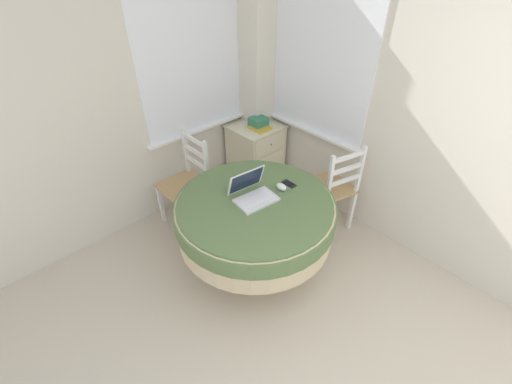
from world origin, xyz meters
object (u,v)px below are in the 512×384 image
Objects in this scene: laptop at (253,193)px; cell_phone at (289,184)px; dining_chair_near_right_window at (332,189)px; book_on_cabinet at (260,128)px; corner_cabinet at (256,154)px; round_dining_table at (255,216)px; storage_box at (258,122)px; computer_mouse at (281,187)px; dining_chair_near_back_window at (187,184)px.

laptop is 0.35m from cell_phone.
book_on_cabinet is at bearing 90.63° from dining_chair_near_right_window.
round_dining_table is at bearing -133.00° from corner_cabinet.
corner_cabinet is at bearing 91.06° from storage_box.
cell_phone is at bearing -120.20° from book_on_cabinet.
laptop is 3.56× the size of computer_mouse.
round_dining_table reaches higher than corner_cabinet.
cell_phone is 1.05m from dining_chair_near_back_window.
computer_mouse reaches higher than book_on_cabinet.
laptop is 1.76× the size of book_on_cabinet.
storage_box is at bearing 89.12° from dining_chair_near_right_window.
laptop reaches higher than round_dining_table.
dining_chair_near_right_window is at bearing -9.08° from laptop.
computer_mouse reaches higher than cell_phone.
laptop is at bearing 170.92° from dining_chair_near_right_window.
dining_chair_near_right_window is 1.01m from book_on_cabinet.
round_dining_table is 3.66× the size of laptop.
dining_chair_near_back_window reaches higher than computer_mouse.
computer_mouse is (0.26, -0.03, 0.17)m from round_dining_table.
round_dining_table is 1.26m from book_on_cabinet.
laptop reaches higher than dining_chair_near_back_window.
book_on_cabinet is at bearing 55.58° from computer_mouse.
laptop is 0.37× the size of dining_chair_near_back_window.
cell_phone is 0.13× the size of dining_chair_near_back_window.
computer_mouse is 0.10× the size of dining_chair_near_back_window.
laptop is 2.86× the size of cell_phone.
dining_chair_near_back_window reaches higher than storage_box.
cell_phone is 0.13× the size of dining_chair_near_right_window.
round_dining_table is 1.75× the size of corner_cabinet.
storage_box is 0.87× the size of book_on_cabinet.
dining_chair_near_back_window is (-0.41, 0.92, -0.28)m from cell_phone.
computer_mouse is 1.03m from dining_chair_near_back_window.
dining_chair_near_right_window reaches higher than computer_mouse.
laptop is at bearing -135.10° from storage_box.
round_dining_table is 1.35× the size of dining_chair_near_back_window.
computer_mouse is 0.10× the size of dining_chair_near_right_window.
computer_mouse is 0.50× the size of book_on_cabinet.
dining_chair_near_back_window is 4.79× the size of book_on_cabinet.
corner_cabinet is at bearing 61.03° from cell_phone.
round_dining_table is at bearing -135.04° from book_on_cabinet.
storage_box is (0.91, 0.93, 0.18)m from round_dining_table.
storage_box is at bearing 45.74° from round_dining_table.
laptop is at bearing -84.98° from dining_chair_near_back_window.
dining_chair_near_right_window is at bearing -7.86° from cell_phone.
storage_box is (0.97, 0.03, 0.32)m from dining_chair_near_back_window.
laptop is 1.26m from storage_box.
round_dining_table is at bearing -134.26° from storage_box.
dining_chair_near_back_window is (-0.06, 0.90, -0.13)m from round_dining_table.
cell_phone is at bearing -65.77° from dining_chair_near_back_window.
dining_chair_near_back_window is at bearing 178.85° from book_on_cabinet.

